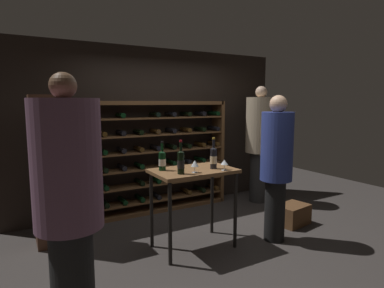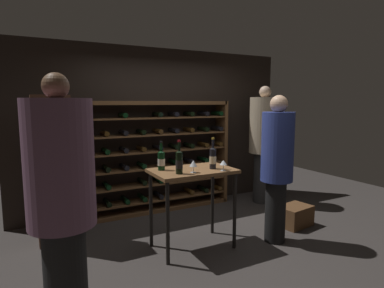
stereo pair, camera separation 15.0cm
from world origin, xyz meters
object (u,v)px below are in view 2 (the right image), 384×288
at_px(person_bystander_red_print, 61,195).
at_px(tasting_table, 193,180).
at_px(wine_rack, 159,157).
at_px(wine_bottle_red_label, 213,158).
at_px(person_guest_khaki, 277,162).
at_px(wine_glass_stemmed_left, 223,163).
at_px(wine_bottle_black_capsule, 179,162).
at_px(person_host_in_suit, 264,139).
at_px(display_cabinet, 54,170).
at_px(wine_crate, 295,216).
at_px(wine_glass_stemmed_right, 193,164).
at_px(wine_bottle_amber_reserve, 161,160).

bearing_deg(person_bystander_red_print, tasting_table, 126.23).
relative_size(wine_rack, wine_bottle_red_label, 6.59).
bearing_deg(person_guest_khaki, wine_glass_stemmed_left, 12.74).
relative_size(wine_bottle_black_capsule, wine_glass_stemmed_left, 3.03).
xyz_separation_m(person_host_in_suit, wine_glass_stemmed_left, (-1.68, -1.28, -0.07)).
bearing_deg(wine_bottle_black_capsule, person_guest_khaki, -8.72).
relative_size(display_cabinet, wine_bottle_red_label, 4.91).
bearing_deg(tasting_table, person_host_in_suit, 27.81).
xyz_separation_m(tasting_table, wine_crate, (1.64, -0.07, -0.70)).
distance_m(person_bystander_red_print, wine_glass_stemmed_right, 1.64).
xyz_separation_m(wine_bottle_amber_reserve, wine_glass_stemmed_left, (0.63, -0.37, -0.03)).
bearing_deg(person_bystander_red_print, wine_bottle_amber_reserve, 136.80).
bearing_deg(tasting_table, wine_bottle_black_capsule, -149.57).
bearing_deg(person_host_in_suit, wine_bottle_black_capsule, -95.75).
height_order(person_host_in_suit, wine_glass_stemmed_left, person_host_in_suit).
xyz_separation_m(wine_rack, wine_glass_stemmed_left, (0.13, -1.73, 0.18)).
height_order(tasting_table, person_bystander_red_print, person_bystander_red_print).
bearing_deg(wine_bottle_amber_reserve, wine_glass_stemmed_left, -30.45).
bearing_deg(tasting_table, wine_crate, -2.42).
relative_size(wine_glass_stemmed_left, wine_glass_stemmed_right, 0.88).
height_order(display_cabinet, wine_glass_stemmed_right, display_cabinet).
height_order(person_host_in_suit, wine_crate, person_host_in_suit).
bearing_deg(person_host_in_suit, display_cabinet, -122.89).
bearing_deg(wine_glass_stemmed_right, person_bystander_red_print, -154.55).
xyz_separation_m(tasting_table, wine_bottle_red_label, (0.24, -0.08, 0.27)).
xyz_separation_m(person_guest_khaki, wine_bottle_amber_reserve, (-1.37, 0.48, 0.07)).
height_order(person_guest_khaki, wine_bottle_amber_reserve, person_guest_khaki).
relative_size(wine_rack, wine_bottle_amber_reserve, 7.25).
distance_m(person_bystander_red_print, wine_bottle_amber_reserve, 1.57).
height_order(wine_bottle_amber_reserve, wine_glass_stemmed_right, wine_bottle_amber_reserve).
distance_m(wine_crate, wine_bottle_red_label, 1.71).
relative_size(person_host_in_suit, wine_glass_stemmed_left, 16.23).
height_order(wine_crate, display_cabinet, display_cabinet).
xyz_separation_m(wine_crate, wine_glass_stemmed_left, (-1.36, -0.17, 0.93)).
relative_size(wine_rack, wine_bottle_black_capsule, 6.55).
distance_m(wine_crate, wine_glass_stemmed_left, 1.66).
height_order(person_guest_khaki, wine_bottle_black_capsule, person_guest_khaki).
xyz_separation_m(person_guest_khaki, wine_glass_stemmed_right, (-1.10, 0.17, 0.05)).
distance_m(display_cabinet, wine_bottle_amber_reserve, 1.41).
bearing_deg(display_cabinet, wine_glass_stemmed_right, -39.48).
xyz_separation_m(display_cabinet, wine_glass_stemmed_left, (1.76, -1.22, 0.14)).
relative_size(person_bystander_red_print, wine_bottle_black_capsule, 5.19).
distance_m(wine_rack, wine_bottle_black_capsule, 1.70).
bearing_deg(wine_glass_stemmed_right, wine_bottle_black_capsule, 173.02).
height_order(person_host_in_suit, wine_bottle_red_label, person_host_in_suit).
distance_m(person_host_in_suit, person_bystander_red_print, 4.01).
xyz_separation_m(wine_bottle_red_label, wine_glass_stemmed_left, (0.05, -0.16, -0.04)).
height_order(person_guest_khaki, wine_glass_stemmed_left, person_guest_khaki).
bearing_deg(person_guest_khaki, person_host_in_suit, -103.83).
xyz_separation_m(tasting_table, wine_glass_stemmed_right, (-0.08, -0.17, 0.24)).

